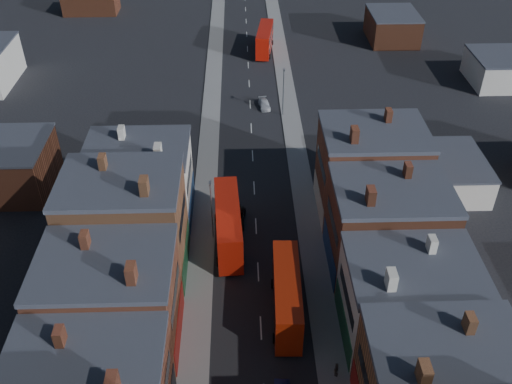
{
  "coord_description": "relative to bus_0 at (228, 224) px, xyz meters",
  "views": [
    {
      "loc": [
        -1.66,
        -21.95,
        44.93
      ],
      "look_at": [
        0.0,
        31.9,
        5.29
      ],
      "focal_mm": 40.0,
      "sensor_mm": 36.0,
      "label": 1
    }
  ],
  "objects": [
    {
      "name": "bus_0",
      "position": [
        0.0,
        0.0,
        0.0
      ],
      "size": [
        3.59,
        12.29,
        5.25
      ],
      "rotation": [
        0.0,
        0.0,
        0.06
      ],
      "color": "red",
      "rests_on": "ground"
    },
    {
      "name": "pavement_east",
      "position": [
        9.82,
        20.86,
        -2.77
      ],
      "size": [
        3.0,
        200.0,
        0.12
      ],
      "primitive_type": "cube",
      "color": "gray",
      "rests_on": "ground"
    },
    {
      "name": "pavement_west",
      "position": [
        -3.18,
        20.86,
        -2.77
      ],
      "size": [
        3.0,
        200.0,
        0.12
      ],
      "primitive_type": "cube",
      "color": "gray",
      "rests_on": "ground"
    },
    {
      "name": "bus_2",
      "position": [
        6.73,
        57.36,
        -0.23
      ],
      "size": [
        3.99,
        11.4,
        4.82
      ],
      "rotation": [
        0.0,
        0.0,
        -0.13
      ],
      "color": "#B31307",
      "rests_on": "ground"
    },
    {
      "name": "car_3",
      "position": [
        5.66,
        33.73,
        -2.26
      ],
      "size": [
        2.14,
        4.14,
        1.15
      ],
      "primitive_type": "imported",
      "rotation": [
        0.0,
        0.0,
        0.14
      ],
      "color": "silver",
      "rests_on": "ground"
    },
    {
      "name": "bus_1",
      "position": [
        5.98,
        -11.27,
        -0.16
      ],
      "size": [
        3.18,
        11.52,
        4.94
      ],
      "rotation": [
        0.0,
        0.0,
        -0.03
      ],
      "color": "#B4220A",
      "rests_on": "ground"
    },
    {
      "name": "lamp_post_3",
      "position": [
        8.52,
        30.86,
        1.87
      ],
      "size": [
        0.25,
        0.7,
        8.12
      ],
      "color": "slate",
      "rests_on": "ground"
    },
    {
      "name": "car_2",
      "position": [
        0.81,
        3.55,
        -2.15
      ],
      "size": [
        2.66,
        5.07,
        1.36
      ],
      "primitive_type": "imported",
      "rotation": [
        0.0,
        0.0,
        -0.08
      ],
      "color": "black",
      "rests_on": "ground"
    },
    {
      "name": "lamp_post_2",
      "position": [
        -1.88,
        0.86,
        1.87
      ],
      "size": [
        0.25,
        0.7,
        8.12
      ],
      "color": "slate",
      "rests_on": "ground"
    },
    {
      "name": "ped_3",
      "position": [
        10.01,
        -18.97,
        -1.89
      ],
      "size": [
        0.79,
        1.06,
        1.65
      ],
      "primitive_type": "imported",
      "rotation": [
        0.0,
        0.0,
        1.16
      ],
      "color": "#555148",
      "rests_on": "pavement_east"
    }
  ]
}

